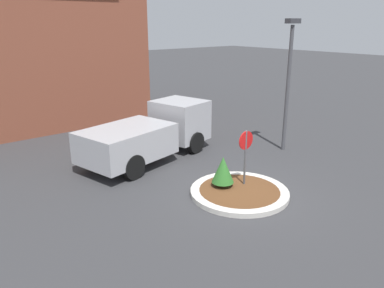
{
  "coord_description": "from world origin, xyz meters",
  "views": [
    {
      "loc": [
        -8.46,
        -7.85,
        5.51
      ],
      "look_at": [
        0.0,
        2.52,
        1.15
      ],
      "focal_mm": 35.0,
      "sensor_mm": 36.0,
      "label": 1
    }
  ],
  "objects": [
    {
      "name": "utility_truck",
      "position": [
        -0.31,
        4.83,
        1.12
      ],
      "size": [
        6.31,
        3.46,
        2.18
      ],
      "rotation": [
        0.0,
        0.0,
        0.22
      ],
      "color": "#B2B2B7",
      "rests_on": "ground_plane"
    },
    {
      "name": "ground_plane",
      "position": [
        0.0,
        0.0,
        0.0
      ],
      "size": [
        120.0,
        120.0,
        0.0
      ],
      "primitive_type": "plane",
      "color": "#38383A"
    },
    {
      "name": "traffic_island",
      "position": [
        0.0,
        0.0,
        0.08
      ],
      "size": [
        3.29,
        3.29,
        0.16
      ],
      "color": "beige",
      "rests_on": "ground_plane"
    },
    {
      "name": "storefront_building",
      "position": [
        -2.27,
        13.97,
        3.96
      ],
      "size": [
        11.85,
        6.07,
        7.91
      ],
      "color": "brown",
      "rests_on": "ground_plane"
    },
    {
      "name": "island_shrub",
      "position": [
        -0.21,
        0.6,
        0.76
      ],
      "size": [
        0.76,
        0.76,
        1.05
      ],
      "color": "brown",
      "rests_on": "traffic_island"
    },
    {
      "name": "stop_sign",
      "position": [
        0.49,
        0.25,
        1.43
      ],
      "size": [
        0.64,
        0.07,
        2.09
      ],
      "color": "#4C4C51",
      "rests_on": "ground_plane"
    },
    {
      "name": "light_pole",
      "position": [
        4.95,
        2.02,
        3.37
      ],
      "size": [
        0.7,
        0.3,
        5.67
      ],
      "color": "#4C4C51",
      "rests_on": "ground_plane"
    }
  ]
}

